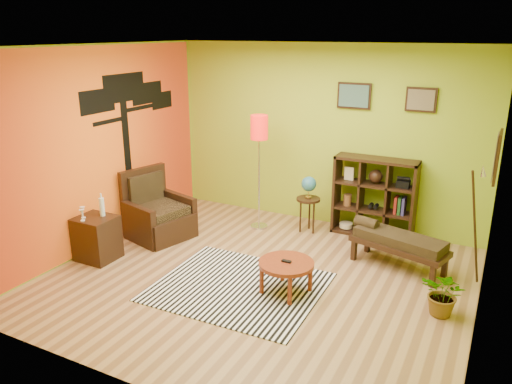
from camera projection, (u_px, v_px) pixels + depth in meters
The scene contains 11 objects.
ground at pixel (258, 279), 6.25m from camera, with size 5.00×5.00×0.00m, color #A77F52.
room_shell at pixel (252, 136), 5.74m from camera, with size 5.04×4.54×2.82m.
zebra_rug at pixel (239, 287), 6.04m from camera, with size 1.95×1.68×0.01m, color white.
coffee_table at pixel (286, 266), 5.81m from camera, with size 0.65×0.65×0.42m.
armchair at pixel (157, 217), 7.47m from camera, with size 1.01×1.01×1.01m.
side_cabinet at pixel (97, 238), 6.71m from camera, with size 0.51×0.46×0.91m.
floor_lamp at pixel (259, 138), 7.43m from camera, with size 0.27×0.27×1.77m.
globe_table at pixel (309, 190), 7.51m from camera, with size 0.36×0.36×0.88m.
cube_shelf at pixel (375, 198), 7.38m from camera, with size 1.20×0.35×1.20m.
bench at pixel (397, 241), 6.44m from camera, with size 1.32×0.76×0.58m.
potted_plant at pixel (444, 299), 5.39m from camera, with size 0.47×0.52×0.41m, color #26661E.
Camera 1 is at (2.53, -5.00, 2.97)m, focal length 35.00 mm.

